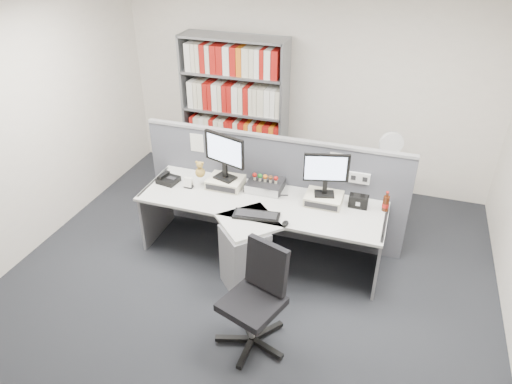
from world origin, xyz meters
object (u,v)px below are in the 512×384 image
(keyboard, at_px, (256,215))
(desktop_pc, at_px, (266,185))
(speaker, at_px, (359,201))
(monitor_right, at_px, (326,171))
(mouse, at_px, (285,223))
(desk_calendar, at_px, (188,183))
(office_chair, at_px, (257,295))
(monitor_left, at_px, (224,153))
(desk_fan, at_px, (391,146))
(shelving_unit, at_px, (235,113))
(cola_bottle, at_px, (386,203))
(desk_phone, at_px, (168,179))
(filing_cabinet, at_px, (383,194))
(desk, at_px, (254,233))

(keyboard, bearing_deg, desktop_pc, 97.96)
(keyboard, distance_m, speaker, 1.07)
(monitor_right, xyz_separation_m, mouse, (-0.27, -0.52, -0.36))
(desk_calendar, bearing_deg, office_chair, -44.58)
(speaker, distance_m, office_chair, 1.53)
(monitor_left, bearing_deg, speaker, 1.65)
(desk_fan, bearing_deg, shelving_unit, 167.93)
(monitor_left, bearing_deg, desk_fan, 31.39)
(desktop_pc, relative_size, shelving_unit, 0.19)
(desk_calendar, relative_size, cola_bottle, 0.54)
(monitor_left, bearing_deg, keyboard, -42.07)
(keyboard, distance_m, office_chair, 0.93)
(monitor_right, height_order, office_chair, monitor_right)
(desk_calendar, bearing_deg, mouse, -16.80)
(office_chair, bearing_deg, monitor_left, 121.45)
(keyboard, height_order, mouse, mouse)
(desk_phone, bearing_deg, filing_cabinet, 26.18)
(monitor_right, relative_size, cola_bottle, 2.11)
(keyboard, bearing_deg, monitor_left, 137.93)
(keyboard, relative_size, desk_fan, 1.01)
(monitor_right, xyz_separation_m, office_chair, (-0.29, -1.32, -0.58))
(office_chair, bearing_deg, mouse, 88.51)
(desk_calendar, relative_size, desk_fan, 0.25)
(monitor_left, xyz_separation_m, speaker, (1.45, 0.04, -0.34))
(desk_phone, xyz_separation_m, filing_cabinet, (2.31, 1.14, -0.40))
(keyboard, relative_size, mouse, 4.82)
(monitor_right, xyz_separation_m, shelving_unit, (-1.53, 1.47, -0.12))
(cola_bottle, bearing_deg, office_chair, -123.60)
(keyboard, xyz_separation_m, filing_cabinet, (1.15, 1.48, -0.38))
(speaker, distance_m, shelving_unit, 2.37)
(filing_cabinet, relative_size, office_chair, 0.72)
(keyboard, bearing_deg, monitor_right, 38.41)
(monitor_left, xyz_separation_m, mouse, (0.83, -0.52, -0.39))
(keyboard, distance_m, cola_bottle, 1.32)
(desktop_pc, bearing_deg, speaker, -2.45)
(monitor_right, height_order, desktop_pc, monitor_right)
(mouse, bearing_deg, office_chair, -91.49)
(monitor_left, height_order, keyboard, monitor_left)
(desktop_pc, xyz_separation_m, filing_cabinet, (1.23, 0.93, -0.42))
(monitor_right, relative_size, shelving_unit, 0.23)
(desktop_pc, xyz_separation_m, mouse, (0.39, -0.60, -0.03))
(monitor_right, xyz_separation_m, cola_bottle, (0.62, 0.06, -0.30))
(desk, bearing_deg, mouse, -20.03)
(desktop_pc, relative_size, office_chair, 0.39)
(desk, height_order, desk_phone, desk_phone)
(keyboard, height_order, desk_calendar, desk_calendar)
(desk_calendar, bearing_deg, keyboard, -19.30)
(mouse, distance_m, desk_phone, 1.53)
(filing_cabinet, bearing_deg, desk_fan, -90.00)
(desk_phone, bearing_deg, keyboard, -16.45)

